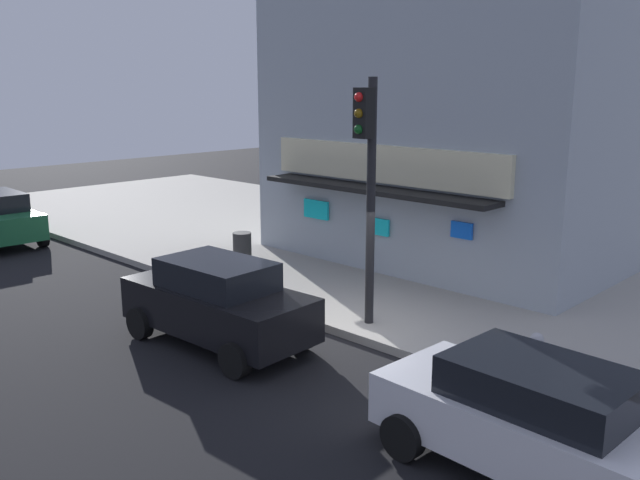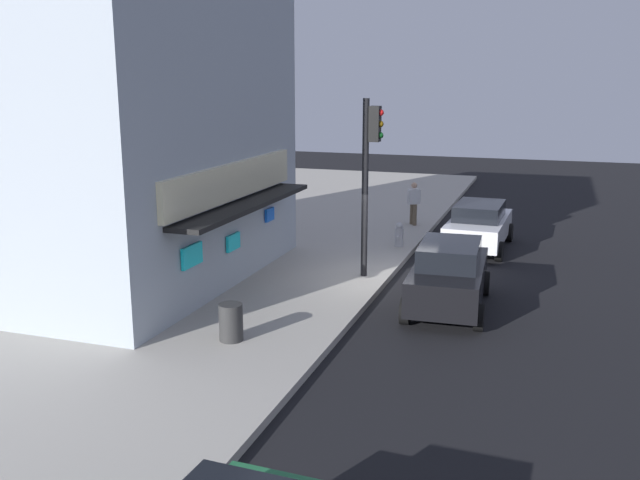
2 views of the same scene
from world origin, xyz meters
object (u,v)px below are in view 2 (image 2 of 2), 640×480
Objects in this scene: parked_car_black at (449,275)px; parked_car_white at (479,225)px; traffic_light at (369,164)px; pedestrian at (414,202)px; trash_can at (231,322)px; fire_hydrant at (399,235)px.

parked_car_black is 0.97× the size of parked_car_white.
parked_car_black is at bearing 179.97° from parked_car_white.
traffic_light is 3.04× the size of pedestrian.
traffic_light reaches higher than parked_car_white.
pedestrian is 3.58m from parked_car_white.
parked_car_white is (10.73, -3.98, 0.23)m from trash_can.
traffic_light is at bearing -14.40° from trash_can.
fire_hydrant is at bearing -1.16° from traffic_light.
pedestrian reaches higher than parked_car_white.
traffic_light is 1.20× the size of parked_car_black.
pedestrian is at bearing 1.33° from traffic_light.
pedestrian is at bearing -5.67° from trash_can.
parked_car_white is (6.62, -0.00, -0.06)m from parked_car_black.
parked_car_black is (-5.37, -2.43, 0.30)m from fire_hydrant.
fire_hydrant is 3.65m from pedestrian.
trash_can is 0.50× the size of pedestrian.
traffic_light reaches higher than pedestrian.
trash_can is 5.73m from parked_car_black.
pedestrian reaches higher than trash_can.
parked_car_white is at bearing -26.68° from traffic_light.
fire_hydrant is 5.90m from parked_car_black.
traffic_light is 6.53m from trash_can.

